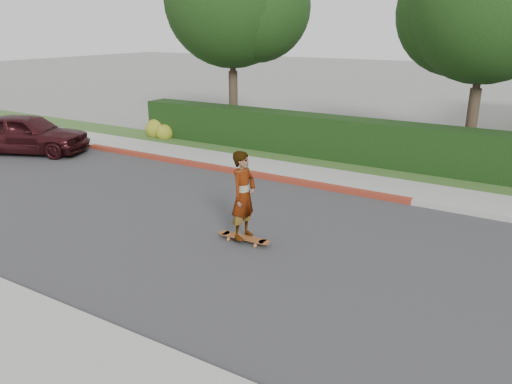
% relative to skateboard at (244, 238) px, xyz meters
% --- Properties ---
extents(ground, '(120.00, 120.00, 0.00)m').
position_rel_skateboard_xyz_m(ground, '(1.44, 0.19, -0.11)').
color(ground, slate).
rests_on(ground, ground).
extents(road, '(60.00, 8.00, 0.01)m').
position_rel_skateboard_xyz_m(road, '(1.44, 0.19, -0.10)').
color(road, '#2D2D30').
rests_on(road, ground).
extents(curb_near, '(60.00, 0.20, 0.15)m').
position_rel_skateboard_xyz_m(curb_near, '(1.44, -3.91, -0.03)').
color(curb_near, '#9E9E99').
rests_on(curb_near, ground).
extents(curb_far, '(60.00, 0.20, 0.15)m').
position_rel_skateboard_xyz_m(curb_far, '(1.44, 4.29, -0.03)').
color(curb_far, '#9E9E99').
rests_on(curb_far, ground).
extents(curb_red_section, '(12.00, 0.21, 0.15)m').
position_rel_skateboard_xyz_m(curb_red_section, '(-3.56, 4.29, -0.03)').
color(curb_red_section, maroon).
rests_on(curb_red_section, ground).
extents(sidewalk_far, '(60.00, 1.60, 0.12)m').
position_rel_skateboard_xyz_m(sidewalk_far, '(1.44, 5.19, -0.05)').
color(sidewalk_far, gray).
rests_on(sidewalk_far, ground).
extents(planting_strip, '(60.00, 1.60, 0.10)m').
position_rel_skateboard_xyz_m(planting_strip, '(1.44, 6.79, -0.06)').
color(planting_strip, '#2D4C1E').
rests_on(planting_strip, ground).
extents(hedge, '(15.00, 1.00, 1.50)m').
position_rel_skateboard_xyz_m(hedge, '(-1.56, 7.39, 0.64)').
color(hedge, black).
rests_on(hedge, ground).
extents(flowering_shrub, '(1.40, 1.00, 0.90)m').
position_rel_skateboard_xyz_m(flowering_shrub, '(-8.57, 6.93, 0.23)').
color(flowering_shrub, '#2D4C19').
rests_on(flowering_shrub, ground).
extents(tree_left, '(5.99, 5.21, 8.00)m').
position_rel_skateboard_xyz_m(tree_left, '(-6.07, 8.88, 5.16)').
color(tree_left, '#33261C').
rests_on(tree_left, ground).
extents(tree_center, '(5.66, 4.84, 7.44)m').
position_rel_skateboard_xyz_m(tree_center, '(2.93, 9.38, 4.80)').
color(tree_center, '#33261C').
rests_on(tree_center, ground).
extents(skateboard, '(1.25, 0.29, 0.12)m').
position_rel_skateboard_xyz_m(skateboard, '(0.00, 0.00, 0.00)').
color(skateboard, '#D4703A').
rests_on(skateboard, ground).
extents(skateboarder, '(0.46, 0.69, 1.88)m').
position_rel_skateboard_xyz_m(skateboarder, '(-0.00, -0.00, 0.96)').
color(skateboarder, white).
rests_on(skateboarder, skateboard).
extents(car_maroon, '(4.59, 3.21, 1.45)m').
position_rel_skateboard_xyz_m(car_maroon, '(-10.92, 2.61, 0.62)').
color(car_maroon, '#351014').
rests_on(car_maroon, ground).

